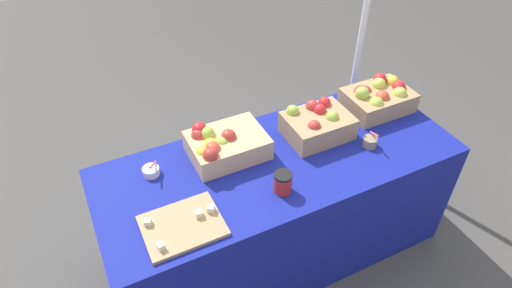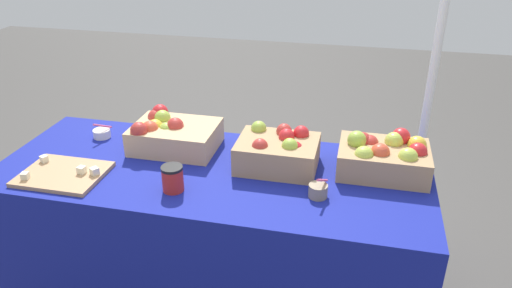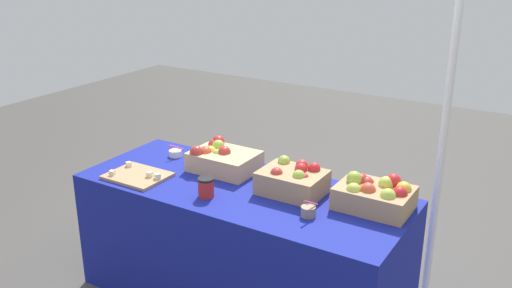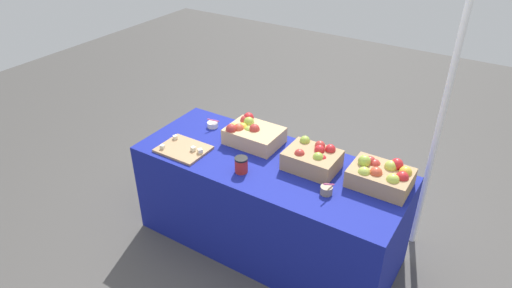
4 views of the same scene
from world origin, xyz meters
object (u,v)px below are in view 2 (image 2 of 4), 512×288
apple_crate_right (171,134)px  tent_pole (430,90)px  apple_crate_middle (278,151)px  coffee_cup (173,178)px  cutting_board_front (63,174)px  sample_bowl_near (102,133)px  apple_crate_left (384,156)px  sample_bowl_mid (318,190)px

apple_crate_right → tent_pole: (1.18, 0.45, 0.15)m
apple_crate_middle → coffee_cup: size_ratio=3.22×
cutting_board_front → sample_bowl_near: 0.39m
apple_crate_left → sample_bowl_mid: (-0.25, -0.26, -0.05)m
cutting_board_front → apple_crate_middle: bearing=18.3°
apple_crate_middle → tent_pole: (0.66, 0.52, 0.15)m
apple_crate_left → sample_bowl_mid: 0.37m
cutting_board_front → sample_bowl_mid: 1.08m
apple_crate_left → coffee_cup: 0.90m
apple_crate_middle → sample_bowl_near: 0.91m
apple_crate_left → apple_crate_right: bearing=179.1°
cutting_board_front → sample_bowl_near: sample_bowl_near is taller
apple_crate_middle → tent_pole: size_ratio=0.18×
apple_crate_left → cutting_board_front: bearing=-165.5°
apple_crate_left → sample_bowl_near: (-1.36, 0.04, -0.06)m
apple_crate_right → sample_bowl_near: bearing=175.8°
apple_crate_middle → tent_pole: bearing=38.5°
coffee_cup → apple_crate_right: bearing=112.7°
apple_crate_right → sample_bowl_mid: bearing=-20.9°
apple_crate_left → sample_bowl_near: size_ratio=3.98×
apple_crate_right → cutting_board_front: size_ratio=1.13×
apple_crate_middle → apple_crate_right: size_ratio=0.89×
apple_crate_right → tent_pole: 1.28m
apple_crate_left → apple_crate_middle: apple_crate_left is taller
sample_bowl_mid → coffee_cup: (-0.58, -0.08, 0.03)m
apple_crate_middle → coffee_cup: (-0.38, -0.29, -0.02)m
cutting_board_front → apple_crate_right: bearing=45.7°
apple_crate_left → coffee_cup: (-0.83, -0.35, -0.02)m
apple_crate_right → sample_bowl_mid: apple_crate_right is taller
apple_crate_left → tent_pole: bearing=66.4°
apple_crate_middle → cutting_board_front: bearing=-161.7°
apple_crate_middle → sample_bowl_near: (-0.91, 0.10, -0.05)m
apple_crate_right → cutting_board_front: 0.51m
sample_bowl_near → cutting_board_front: bearing=-85.7°
apple_crate_left → cutting_board_front: 1.38m
apple_crate_right → coffee_cup: 0.39m
apple_crate_right → apple_crate_middle: bearing=-7.5°
sample_bowl_near → tent_pole: tent_pole is taller
sample_bowl_mid → sample_bowl_near: bearing=164.6°
cutting_board_front → tent_pole: tent_pole is taller
sample_bowl_mid → apple_crate_right: bearing=159.1°
apple_crate_left → coffee_cup: bearing=-157.4°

